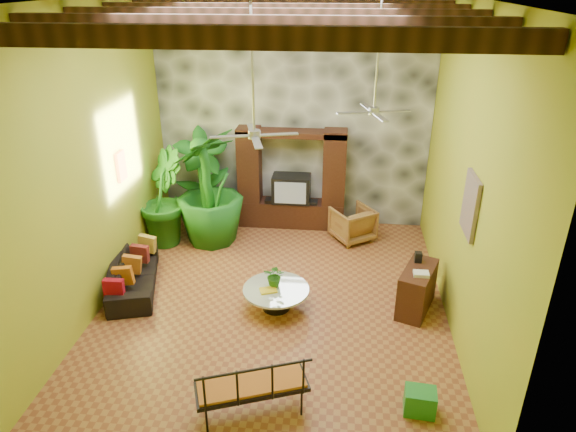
# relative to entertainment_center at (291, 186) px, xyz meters

# --- Properties ---
(ground) EXTENTS (7.00, 7.00, 0.00)m
(ground) POSITION_rel_entertainment_center_xyz_m (0.00, -3.14, -0.97)
(ground) COLOR brown
(ground) RESTS_ON ground
(back_wall) EXTENTS (6.00, 0.02, 5.00)m
(back_wall) POSITION_rel_entertainment_center_xyz_m (0.00, 0.36, 1.53)
(back_wall) COLOR gold
(back_wall) RESTS_ON ground
(left_wall) EXTENTS (0.02, 7.00, 5.00)m
(left_wall) POSITION_rel_entertainment_center_xyz_m (-3.00, -3.14, 1.53)
(left_wall) COLOR gold
(left_wall) RESTS_ON ground
(right_wall) EXTENTS (0.02, 7.00, 5.00)m
(right_wall) POSITION_rel_entertainment_center_xyz_m (3.00, -3.14, 1.53)
(right_wall) COLOR gold
(right_wall) RESTS_ON ground
(stone_accent_wall) EXTENTS (5.98, 0.10, 4.98)m
(stone_accent_wall) POSITION_rel_entertainment_center_xyz_m (0.00, 0.30, 1.53)
(stone_accent_wall) COLOR #313438
(stone_accent_wall) RESTS_ON ground
(ceiling_beams) EXTENTS (5.95, 5.36, 0.22)m
(ceiling_beams) POSITION_rel_entertainment_center_xyz_m (0.00, -3.14, 3.81)
(ceiling_beams) COLOR #311A0F
(ceiling_beams) RESTS_ON ceiling
(entertainment_center) EXTENTS (2.40, 0.55, 2.30)m
(entertainment_center) POSITION_rel_entertainment_center_xyz_m (0.00, 0.00, 0.00)
(entertainment_center) COLOR #33150E
(entertainment_center) RESTS_ON ground
(ceiling_fan_front) EXTENTS (1.28, 1.28, 1.86)m
(ceiling_fan_front) POSITION_rel_entertainment_center_xyz_m (-0.20, -3.54, 2.44)
(ceiling_fan_front) COLOR #A2A1A6
(ceiling_fan_front) RESTS_ON ceiling
(ceiling_fan_back) EXTENTS (1.28, 1.28, 1.86)m
(ceiling_fan_back) POSITION_rel_entertainment_center_xyz_m (1.60, -1.94, 2.44)
(ceiling_fan_back) COLOR #A2A1A6
(ceiling_fan_back) RESTS_ON ceiling
(wall_art_mask) EXTENTS (0.06, 0.32, 0.55)m
(wall_art_mask) POSITION_rel_entertainment_center_xyz_m (-2.96, -2.14, 1.13)
(wall_art_mask) COLOR orange
(wall_art_mask) RESTS_ON left_wall
(wall_art_painting) EXTENTS (0.06, 0.70, 0.90)m
(wall_art_painting) POSITION_rel_entertainment_center_xyz_m (2.96, -3.74, 1.33)
(wall_art_painting) COLOR #285B95
(wall_art_painting) RESTS_ON right_wall
(sofa) EXTENTS (1.28, 2.12, 0.58)m
(sofa) POSITION_rel_entertainment_center_xyz_m (-2.65, -2.95, -0.68)
(sofa) COLOR black
(sofa) RESTS_ON ground
(wicker_armchair) EXTENTS (1.11, 1.12, 0.74)m
(wicker_armchair) POSITION_rel_entertainment_center_xyz_m (1.40, -0.56, -0.59)
(wicker_armchair) COLOR brown
(wicker_armchair) RESTS_ON ground
(tall_plant_a) EXTENTS (1.45, 1.28, 2.30)m
(tall_plant_a) POSITION_rel_entertainment_center_xyz_m (-1.95, -0.26, 0.18)
(tall_plant_a) COLOR #1A641D
(tall_plant_a) RESTS_ON ground
(tall_plant_b) EXTENTS (1.15, 1.31, 2.07)m
(tall_plant_b) POSITION_rel_entertainment_center_xyz_m (-2.65, -1.08, 0.07)
(tall_plant_b) COLOR #1C5F19
(tall_plant_b) RESTS_ON ground
(tall_plant_c) EXTENTS (1.90, 1.90, 2.52)m
(tall_plant_c) POSITION_rel_entertainment_center_xyz_m (-1.65, -0.95, 0.30)
(tall_plant_c) COLOR #195F19
(tall_plant_c) RESTS_ON ground
(coffee_table) EXTENTS (1.15, 1.15, 0.40)m
(coffee_table) POSITION_rel_entertainment_center_xyz_m (0.06, -3.31, -0.71)
(coffee_table) COLOR black
(coffee_table) RESTS_ON ground
(centerpiece_plant) EXTENTS (0.42, 0.38, 0.41)m
(centerpiece_plant) POSITION_rel_entertainment_center_xyz_m (0.04, -3.23, -0.36)
(centerpiece_plant) COLOR #2B6B1C
(centerpiece_plant) RESTS_ON coffee_table
(yellow_tray) EXTENTS (0.33, 0.29, 0.03)m
(yellow_tray) POSITION_rel_entertainment_center_xyz_m (-0.06, -3.41, -0.55)
(yellow_tray) COLOR #EDF31A
(yellow_tray) RESTS_ON coffee_table
(iron_bench) EXTENTS (1.54, 1.02, 0.57)m
(iron_bench) POSITION_rel_entertainment_center_xyz_m (0.05, -5.79, -0.42)
(iron_bench) COLOR black
(iron_bench) RESTS_ON ground
(side_console) EXTENTS (0.79, 1.11, 0.81)m
(side_console) POSITION_rel_entertainment_center_xyz_m (2.48, -3.09, -0.56)
(side_console) COLOR #331710
(side_console) RESTS_ON ground
(green_bin) EXTENTS (0.43, 0.34, 0.36)m
(green_bin) POSITION_rel_entertainment_center_xyz_m (2.26, -5.46, -0.79)
(green_bin) COLOR #228022
(green_bin) RESTS_ON ground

